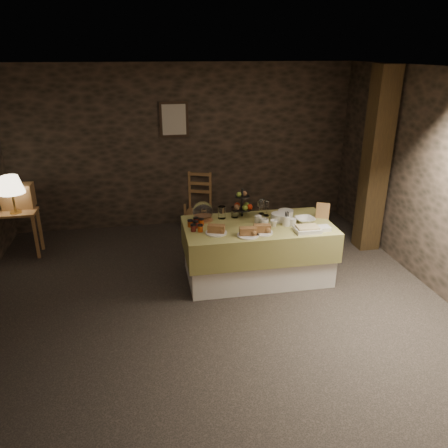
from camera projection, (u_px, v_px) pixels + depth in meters
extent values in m
cube|color=black|center=(208.00, 297.00, 5.25)|extent=(5.50, 5.00, 0.01)
cube|color=black|center=(184.00, 147.00, 7.05)|extent=(5.50, 0.02, 2.60)
cube|color=black|center=(271.00, 327.00, 2.49)|extent=(5.50, 0.02, 2.60)
cube|color=black|center=(433.00, 181.00, 5.23)|extent=(0.02, 5.00, 2.60)
cube|color=beige|center=(205.00, 68.00, 4.28)|extent=(5.50, 5.00, 0.01)
cube|color=silver|center=(257.00, 252.00, 5.60)|extent=(1.79, 0.92, 0.70)
cube|color=olive|center=(258.00, 238.00, 5.52)|extent=(1.85, 0.98, 0.38)
cube|color=olive|center=(13.00, 213.00, 6.08)|extent=(0.62, 0.36, 0.04)
cube|color=olive|center=(36.00, 238.00, 6.12)|extent=(0.04, 0.04, 0.63)
cube|color=olive|center=(40.00, 230.00, 6.39)|extent=(0.04, 0.04, 0.63)
cylinder|color=#AA823B|center=(16.00, 212.00, 6.03)|extent=(0.15, 0.15, 0.02)
cylinder|color=#AA823B|center=(14.00, 203.00, 5.99)|extent=(0.03, 0.03, 0.28)
cone|color=beige|center=(10.00, 185.00, 5.89)|extent=(0.35, 0.35, 0.24)
cube|color=olive|center=(18.00, 196.00, 6.19)|extent=(0.42, 0.26, 0.34)
cube|color=olive|center=(198.00, 214.00, 7.28)|extent=(0.53, 0.52, 0.05)
cube|color=olive|center=(196.00, 184.00, 7.26)|extent=(0.38, 0.17, 0.40)
cube|color=black|center=(376.00, 162.00, 6.13)|extent=(0.30, 0.30, 2.60)
cube|color=#2F2016|center=(174.00, 119.00, 6.83)|extent=(0.45, 0.03, 0.55)
cube|color=#BDB2A1|center=(174.00, 120.00, 6.81)|extent=(0.37, 0.01, 0.47)
cylinder|color=silver|center=(279.00, 217.00, 5.55)|extent=(0.19, 0.19, 0.10)
cylinder|color=silver|center=(286.00, 213.00, 5.71)|extent=(0.20, 0.20, 0.08)
cylinder|color=silver|center=(287.00, 221.00, 5.41)|extent=(0.10, 0.10, 0.12)
imported|color=silver|center=(264.00, 222.00, 5.41)|extent=(0.13, 0.13, 0.09)
imported|color=silver|center=(274.00, 223.00, 5.38)|extent=(0.12, 0.12, 0.08)
cylinder|color=silver|center=(258.00, 219.00, 5.49)|extent=(0.09, 0.09, 0.09)
cylinder|color=silver|center=(293.00, 222.00, 5.41)|extent=(0.08, 0.08, 0.09)
imported|color=silver|center=(305.00, 220.00, 5.52)|extent=(0.26, 0.26, 0.06)
cylinder|color=olive|center=(203.00, 220.00, 5.59)|extent=(0.26, 0.26, 0.01)
cylinder|color=#56381B|center=(203.00, 217.00, 5.58)|extent=(0.22, 0.22, 0.07)
sphere|color=white|center=(203.00, 211.00, 5.55)|extent=(0.26, 0.26, 0.26)
cylinder|color=black|center=(242.00, 202.00, 5.67)|extent=(0.03, 0.03, 0.38)
cylinder|color=black|center=(242.00, 209.00, 5.70)|extent=(0.27, 0.27, 0.01)
cylinder|color=black|center=(242.00, 197.00, 5.64)|extent=(0.19, 0.19, 0.01)
sphere|color=olive|center=(247.00, 205.00, 5.73)|extent=(0.08, 0.08, 0.08)
sphere|color=#981F09|center=(237.00, 205.00, 5.72)|extent=(0.08, 0.08, 0.08)
sphere|color=olive|center=(245.00, 208.00, 5.63)|extent=(0.08, 0.08, 0.08)
sphere|color=brown|center=(237.00, 207.00, 5.64)|extent=(0.08, 0.08, 0.08)
sphere|color=#981F09|center=(250.00, 207.00, 5.66)|extent=(0.08, 0.08, 0.08)
cylinder|color=silver|center=(216.00, 233.00, 5.19)|extent=(0.26, 0.26, 0.01)
cube|color=brown|center=(216.00, 229.00, 5.17)|extent=(0.22, 0.15, 0.09)
cylinder|color=silver|center=(248.00, 235.00, 5.12)|extent=(0.26, 0.26, 0.01)
cube|color=brown|center=(248.00, 231.00, 5.10)|extent=(0.21, 0.11, 0.09)
cylinder|color=silver|center=(262.00, 232.00, 5.20)|extent=(0.26, 0.26, 0.01)
cube|color=brown|center=(262.00, 228.00, 5.18)|extent=(0.21, 0.11, 0.09)
cylinder|color=#5A1C18|center=(196.00, 225.00, 5.34)|extent=(0.06, 0.06, 0.07)
cylinder|color=#C04914|center=(200.00, 229.00, 5.23)|extent=(0.06, 0.06, 0.07)
cylinder|color=#5A1C18|center=(193.00, 228.00, 5.24)|extent=(0.06, 0.06, 0.07)
cylinder|color=#C04914|center=(201.00, 222.00, 5.42)|extent=(0.06, 0.06, 0.07)
cylinder|color=#5A1C18|center=(196.00, 221.00, 5.46)|extent=(0.06, 0.06, 0.07)
cylinder|color=#C04914|center=(190.00, 224.00, 5.38)|extent=(0.06, 0.06, 0.07)
cube|color=silver|center=(307.00, 230.00, 5.23)|extent=(0.30, 0.22, 0.05)
cube|color=#CFB77F|center=(307.00, 227.00, 5.22)|extent=(0.26, 0.18, 0.02)
cube|color=silver|center=(324.00, 228.00, 5.29)|extent=(0.14, 0.14, 0.04)
cube|color=olive|center=(323.00, 211.00, 5.64)|extent=(0.18, 0.14, 0.22)
cylinder|color=white|center=(222.00, 212.00, 5.63)|extent=(0.10, 0.10, 0.16)
cylinder|color=white|center=(235.00, 212.00, 5.66)|extent=(0.09, 0.09, 0.14)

